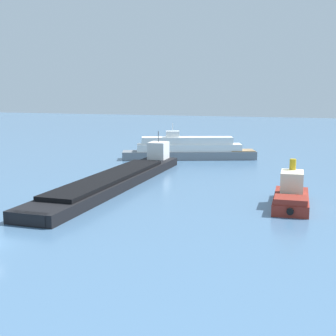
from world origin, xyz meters
The scene contains 3 objects.
white_riverboat centered at (2.20, 51.60, 1.78)m, with size 24.20×12.37×6.61m.
cargo_barge centered at (-0.05, 25.63, 0.93)m, with size 5.82×39.12×5.85m.
tugboat centered at (22.71, 21.07, 1.27)m, with size 4.17×10.38×4.99m.
Camera 1 is at (25.87, -29.19, 12.32)m, focal length 49.24 mm.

